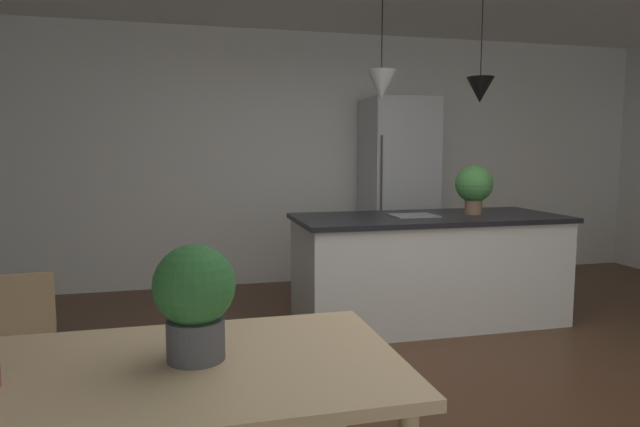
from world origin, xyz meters
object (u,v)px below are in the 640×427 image
at_px(dining_table, 86,393).
at_px(potted_plant_on_table, 195,296).
at_px(kitchen_island, 428,267).
at_px(potted_plant_on_island, 474,186).
at_px(refrigerator, 398,192).
at_px(chair_far_left, 7,369).

distance_m(dining_table, potted_plant_on_table, 0.44).
distance_m(kitchen_island, potted_plant_on_table, 3.10).
relative_size(potted_plant_on_island, potted_plant_on_table, 1.07).
bearing_deg(refrigerator, chair_far_left, -135.99).
bearing_deg(dining_table, chair_far_left, 119.66).
relative_size(refrigerator, potted_plant_on_island, 4.80).
relative_size(dining_table, refrigerator, 1.02).
bearing_deg(potted_plant_on_island, chair_far_left, -153.46).
relative_size(chair_far_left, refrigerator, 0.44).
relative_size(kitchen_island, potted_plant_on_island, 5.38).
height_order(chair_far_left, potted_plant_on_table, potted_plant_on_table).
height_order(dining_table, potted_plant_on_island, potted_plant_on_island).
xyz_separation_m(dining_table, potted_plant_on_island, (2.70, 2.39, 0.47)).
bearing_deg(kitchen_island, potted_plant_on_island, 0.00).
relative_size(dining_table, kitchen_island, 0.91).
relative_size(dining_table, chair_far_left, 2.34).
height_order(dining_table, potted_plant_on_table, potted_plant_on_table).
distance_m(dining_table, potted_plant_on_island, 3.64).
height_order(kitchen_island, refrigerator, refrigerator).
bearing_deg(kitchen_island, dining_table, -133.77).
height_order(kitchen_island, potted_plant_on_table, potted_plant_on_table).
distance_m(chair_far_left, potted_plant_on_island, 3.60).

